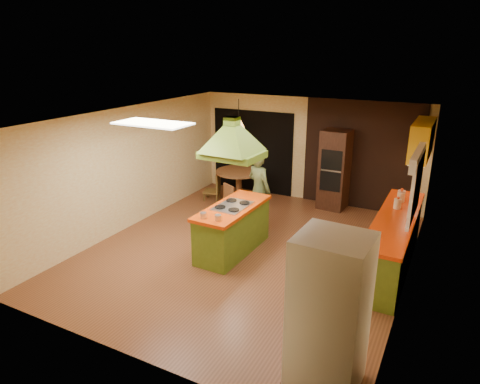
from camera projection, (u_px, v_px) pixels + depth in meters
The scene contains 21 objects.
ground at pixel (249, 251), 8.00m from camera, with size 6.50×6.50×0.00m, color brown.
room_walls at pixel (249, 187), 7.60m from camera, with size 5.50×6.50×6.50m.
ceiling_plane at pixel (250, 117), 7.20m from camera, with size 6.50×6.50×0.00m, color silver.
brick_panel at pixel (361, 156), 9.77m from camera, with size 2.64×0.03×2.50m, color #381E14.
nook_opening at pixel (252, 151), 11.03m from camera, with size 2.20×0.03×2.10m, color black.
right_counter at pixel (393, 242), 7.29m from camera, with size 0.62×3.05×0.92m.
upper_cabinets at pixel (422, 140), 8.10m from camera, with size 0.34×1.40×0.70m, color yellow.
window_right at pixel (417, 173), 6.59m from camera, with size 0.12×1.35×1.06m.
fluor_panel at pixel (153, 123), 6.67m from camera, with size 1.20×0.60×0.03m, color white.
kitchen_island at pixel (233, 229), 7.85m from camera, with size 0.77×1.80×0.91m.
range_hood at pixel (232, 132), 7.26m from camera, with size 1.05×0.78×0.79m.
man at pixel (259, 190), 8.79m from camera, with size 0.60×0.39×1.64m, color #47502A.
refrigerator at pixel (329, 314), 4.58m from camera, with size 0.75×0.71×1.82m, color white.
wall_oven at pixel (334, 170), 9.86m from camera, with size 0.65×0.63×1.85m.
dining_table at pixel (239, 180), 10.26m from camera, with size 1.09×1.09×0.82m.
chair_left at pixel (212, 186), 10.56m from camera, with size 0.37×0.37×0.68m, color brown, non-canonical shape.
chair_near at pixel (235, 198), 9.68m from camera, with size 0.39×0.39×0.72m, color brown, non-canonical shape.
pendant_lamp at pixel (239, 125), 9.83m from camera, with size 0.31×0.31×0.20m, color #FF9E3F.
canister_large at pixel (401, 196), 7.85m from camera, with size 0.14×0.14×0.20m, color beige.
canister_medium at pixel (398, 204), 7.50m from camera, with size 0.13×0.13×0.18m, color beige.
canister_small at pixel (401, 197), 7.83m from camera, with size 0.13×0.13×0.18m, color beige.
Camera 1 is at (3.18, -6.48, 3.63)m, focal length 32.00 mm.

